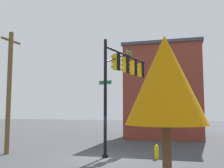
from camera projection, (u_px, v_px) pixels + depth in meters
ground_plane at (105, 157)px, 15.73m from camera, size 120.00×120.00×0.00m
signal_pole_assembly at (123, 73)px, 18.51m from camera, size 6.33×2.12×7.38m
utility_pole at (9, 90)px, 17.42m from camera, size 1.80×0.31×8.24m
fire_hydrant at (157, 152)px, 15.35m from camera, size 0.33×0.24×0.83m
tree_far at (165, 80)px, 9.21m from camera, size 2.90×2.90×5.58m
brick_building at (164, 92)px, 28.77m from camera, size 8.50×7.99×9.75m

